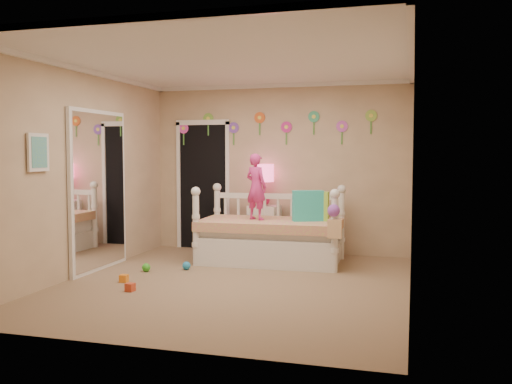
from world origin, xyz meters
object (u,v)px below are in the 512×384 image
(child, at_px, (256,187))
(table_lamp, at_px, (264,178))
(daybed, at_px, (271,224))
(nightstand, at_px, (264,229))

(child, relative_size, table_lamp, 1.47)
(daybed, height_order, nightstand, daybed)
(nightstand, relative_size, table_lamp, 1.17)
(daybed, xyz_separation_m, nightstand, (-0.27, 0.66, -0.17))
(table_lamp, bearing_deg, daybed, -67.86)
(child, bearing_deg, daybed, -138.68)
(daybed, xyz_separation_m, child, (-0.20, -0.06, 0.53))
(daybed, distance_m, child, 0.57)
(nightstand, distance_m, table_lamp, 0.79)
(daybed, relative_size, table_lamp, 3.17)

